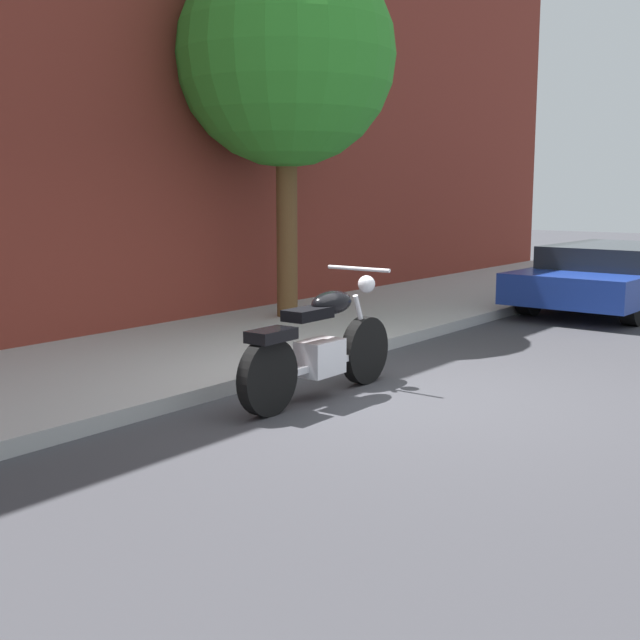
{
  "coord_description": "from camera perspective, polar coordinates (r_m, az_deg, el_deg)",
  "views": [
    {
      "loc": [
        -6.46,
        -3.95,
        1.91
      ],
      "look_at": [
        -0.55,
        0.55,
        0.73
      ],
      "focal_mm": 46.7,
      "sensor_mm": 36.0,
      "label": 1
    }
  ],
  "objects": [
    {
      "name": "building_facade",
      "position": [
        10.89,
        -16.19,
        20.31
      ],
      "size": [
        25.85,
        0.5,
        8.2
      ],
      "primitive_type": "cube",
      "color": "maroon",
      "rests_on": "ground"
    },
    {
      "name": "motorcycle",
      "position": [
        7.56,
        -0.03,
        -1.89
      ],
      "size": [
        2.13,
        0.7,
        1.16
      ],
      "color": "black",
      "rests_on": "ground"
    },
    {
      "name": "parked_car_blue",
      "position": [
        13.97,
        19.57,
        2.97
      ],
      "size": [
        4.59,
        1.98,
        1.03
      ],
      "color": "black",
      "rests_on": "ground"
    },
    {
      "name": "ground_plane",
      "position": [
        7.8,
        5.69,
        -5.14
      ],
      "size": [
        60.0,
        60.0,
        0.0
      ],
      "primitive_type": "plane",
      "color": "#38383D"
    },
    {
      "name": "street_tree",
      "position": [
        11.61,
        -2.36,
        17.54
      ],
      "size": [
        2.94,
        2.94,
        5.11
      ],
      "color": "brown",
      "rests_on": "ground"
    },
    {
      "name": "sidewalk",
      "position": [
        9.5,
        -8.74,
        -2.21
      ],
      "size": [
        25.85,
        3.03,
        0.14
      ],
      "primitive_type": "cube",
      "color": "#A8A8A8",
      "rests_on": "ground"
    }
  ]
}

